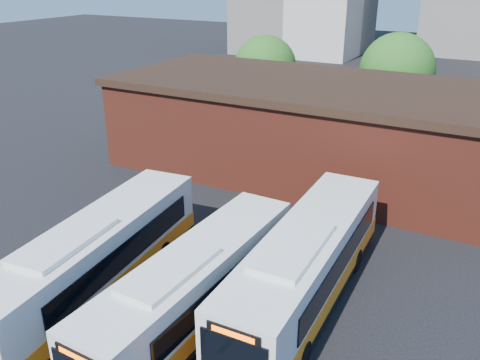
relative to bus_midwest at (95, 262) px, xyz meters
The scene contains 7 objects.
ground 3.90m from the bus_midwest, 22.22° to the right, with size 220.00×220.00×0.00m, color black.
bus_midwest is the anchor object (origin of this frame).
bus_mideast 4.91m from the bus_midwest, ahead, with size 2.99×12.71×3.44m.
bus_east 9.12m from the bus_midwest, 24.52° to the left, with size 3.19×13.83×3.74m.
depot_building 19.02m from the bus_midwest, 80.08° to the left, with size 28.60×12.60×6.40m.
tree_west 31.54m from the bus_midwest, 102.39° to the left, with size 6.00×6.00×7.65m.
tree_mid 33.26m from the bus_midwest, 80.85° to the left, with size 6.56×6.56×8.36m.
Camera 1 is at (11.34, -12.34, 13.51)m, focal length 38.00 mm.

